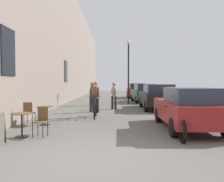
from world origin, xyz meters
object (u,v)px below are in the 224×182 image
parked_car_second (157,96)px  parked_car_third (144,93)px  pedestrian_mid (114,94)px  cafe_table_near (22,120)px  street_lamp (128,64)px  pedestrian_far (92,92)px  pedestrian_near (92,95)px  cafe_chair_near_toward_street (41,119)px  cafe_table_mid (45,111)px  parked_motorcycle (177,123)px  parked_car_fourth (136,90)px  cafe_chair_mid_toward_street (29,112)px  cyclist_on_bicycle (95,100)px  parked_car_nearest (188,108)px

parked_car_second → parked_car_third: bearing=90.6°
pedestrian_mid → parked_car_third: bearing=64.4°
cafe_table_near → street_lamp: size_ratio=0.15×
pedestrian_far → parked_car_third: 5.27m
pedestrian_near → street_lamp: 6.06m
pedestrian_far → parked_car_third: (4.15, 3.25, -0.16)m
cafe_chair_near_toward_street → cafe_table_mid: (-0.45, 1.94, 0.00)m
cafe_chair_near_toward_street → pedestrian_near: pedestrian_near is taller
parked_motorcycle → parked_car_second: bearing=83.8°
cafe_chair_near_toward_street → pedestrian_near: bearing=79.9°
pedestrian_mid → street_lamp: 4.43m
street_lamp → parked_car_second: street_lamp is taller
pedestrian_mid → parked_car_fourth: (2.53, 10.98, -0.12)m
cafe_table_mid → pedestrian_mid: bearing=63.6°
cafe_chair_near_toward_street → parked_car_third: parked_car_third is taller
cafe_chair_mid_toward_street → pedestrian_far: bearing=77.1°
parked_motorcycle → cafe_table_mid: bearing=156.5°
cyclist_on_bicycle → pedestrian_mid: 3.50m
cafe_chair_mid_toward_street → pedestrian_mid: (3.31, 5.54, 0.42)m
cyclist_on_bicycle → parked_motorcycle: size_ratio=0.82×
cyclist_on_bicycle → street_lamp: bearing=73.7°
cafe_table_near → pedestrian_near: pedestrian_near is taller
cafe_table_near → parked_car_nearest: parked_car_nearest is taller
pedestrian_far → parked_car_nearest: 9.44m
cafe_table_mid → cafe_chair_mid_toward_street: bearing=-172.7°
cafe_table_near → parked_motorcycle: size_ratio=0.34×
cafe_chair_mid_toward_street → street_lamp: (4.46, 9.23, 2.59)m
parked_car_second → parked_motorcycle: parked_car_second is taller
cafe_table_near → cafe_table_mid: (0.11, 2.02, 0.00)m
cafe_table_near → cafe_chair_near_toward_street: (0.56, 0.07, -0.00)m
cyclist_on_bicycle → parked_car_fourth: cyclist_on_bicycle is taller
cafe_chair_near_toward_street → cafe_table_mid: 1.99m
cyclist_on_bicycle → pedestrian_far: cyclist_on_bicycle is taller
pedestrian_near → parked_car_fourth: (3.73, 12.42, -0.11)m
cafe_table_mid → cyclist_on_bicycle: 2.78m
pedestrian_mid → parked_car_nearest: 6.81m
pedestrian_near → street_lamp: bearing=65.3°
pedestrian_mid → parked_car_second: (2.67, 0.03, -0.14)m
pedestrian_far → parked_car_fourth: bearing=65.2°
street_lamp → parked_car_third: size_ratio=1.11×
cyclist_on_bicycle → parked_car_second: (3.58, 3.40, -0.01)m
pedestrian_near → pedestrian_mid: size_ratio=0.99×
pedestrian_mid → parked_car_second: 2.68m
parked_car_fourth → parked_motorcycle: size_ratio=2.08×
cafe_chair_near_toward_street → pedestrian_mid: size_ratio=0.53×
cafe_table_near → cyclist_on_bicycle: (1.92, 4.10, 0.29)m
street_lamp → parked_car_third: street_lamp is taller
parked_car_third → parked_car_fourth: parked_car_fourth is taller
pedestrian_mid → parked_car_nearest: size_ratio=0.40×
pedestrian_far → cafe_table_mid: bearing=-98.8°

